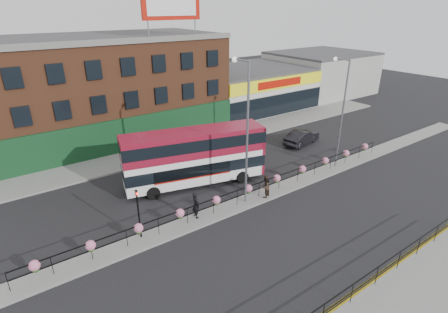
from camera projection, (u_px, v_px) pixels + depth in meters
ground at (248, 202)px, 25.14m from camera, size 120.00×120.00×0.00m
south_pavement at (411, 310)px, 16.15m from camera, size 60.00×4.00×0.15m
north_pavement at (171, 149)px, 34.08m from camera, size 60.00×4.00×0.15m
median at (248, 201)px, 25.11m from camera, size 60.00×1.60×0.15m
yellow_line_inner at (367, 282)px, 17.89m from camera, size 60.00×0.10×0.01m
yellow_line_outer at (370, 284)px, 17.76m from camera, size 60.00×0.10×0.01m
brick_building at (97, 88)px, 35.88m from camera, size 25.00×12.21×10.30m
supermarket at (248, 88)px, 47.45m from camera, size 15.00×12.25×5.30m
warehouse_east at (320, 73)px, 55.15m from camera, size 14.50×12.00×6.30m
billboard at (171, 3)px, 32.40m from camera, size 6.00×0.29×4.40m
median_railing at (248, 189)px, 24.72m from camera, size 30.04×0.56×1.23m
south_railing at (352, 289)px, 16.15m from camera, size 20.04×0.05×1.12m
double_decker_bus at (195, 152)px, 26.67m from camera, size 11.19×5.12×4.41m
car at (302, 137)px, 35.28m from camera, size 3.33×5.08×1.47m
pedestrian_a at (196, 205)px, 22.74m from camera, size 0.75×0.55×1.85m
pedestrian_b at (265, 186)px, 25.18m from camera, size 1.29×1.24×1.71m
lamp_column_west at (245, 122)px, 22.78m from camera, size 0.35×1.73×9.87m
lamp_column_east at (341, 105)px, 28.44m from camera, size 0.33×1.59×9.07m
traffic_light_median at (138, 204)px, 20.20m from camera, size 0.15×0.28×3.65m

